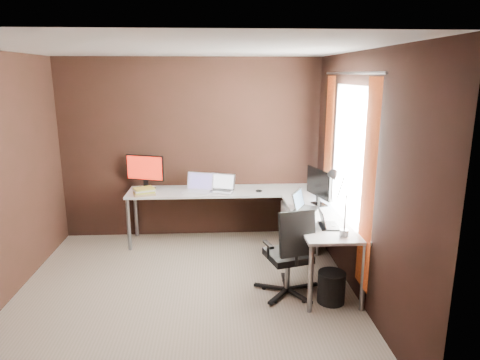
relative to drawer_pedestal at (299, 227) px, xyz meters
name	(u,v)px	position (x,y,z in m)	size (l,w,h in m)	color
room	(216,175)	(-1.09, -1.08, 0.98)	(3.60, 3.60, 2.50)	gray
desk	(256,203)	(-0.59, -0.11, 0.38)	(2.65, 2.25, 0.73)	white
drawer_pedestal	(299,227)	(0.00, 0.00, 0.00)	(0.42, 0.50, 0.60)	white
monitor_left	(145,170)	(-2.06, 0.48, 0.70)	(0.52, 0.23, 0.47)	black
monitor_right	(319,185)	(0.14, -0.39, 0.68)	(0.19, 0.52, 0.44)	black
laptop_white	(199,188)	(-1.32, 0.31, 0.48)	(0.42, 0.35, 0.24)	white
laptop_silver	(222,188)	(-1.02, 0.30, 0.48)	(0.41, 0.35, 0.23)	silver
laptop_black_big	(303,206)	(-0.08, -0.59, 0.48)	(0.37, 0.41, 0.23)	black
laptop_black_small	(326,223)	(0.05, -1.15, 0.47)	(0.21, 0.28, 0.18)	black
book_stack	(144,191)	(-2.03, 0.20, 0.47)	(0.33, 0.30, 0.09)	#A18556
mouse_left	(146,194)	(-2.00, 0.15, 0.45)	(0.09, 0.06, 0.04)	black
mouse_corner	(259,191)	(-0.52, 0.22, 0.45)	(0.09, 0.06, 0.04)	black
desk_lamp	(338,194)	(0.09, -1.36, 0.84)	(0.20, 0.24, 0.65)	slate
office_chair	(289,269)	(-0.34, -1.20, -0.02)	(0.54, 0.57, 0.97)	black
wastebasket	(331,287)	(0.07, -1.38, -0.14)	(0.28, 0.28, 0.32)	black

